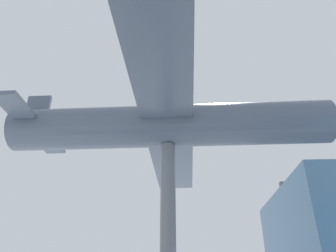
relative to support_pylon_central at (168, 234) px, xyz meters
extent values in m
cylinder|color=slate|center=(0.00, 0.00, 0.00)|extent=(0.61, 0.61, 7.35)
cylinder|color=#4C5666|center=(0.00, 0.00, 4.61)|extent=(2.13, 14.00, 1.88)
cube|color=#4C5666|center=(0.00, 0.00, 4.61)|extent=(17.68, 2.54, 0.18)
cube|color=#4C5666|center=(-0.11, -6.14, 4.76)|extent=(5.66, 1.10, 0.18)
cube|color=#4C5666|center=(-0.11, -6.14, 5.61)|extent=(0.20, 1.10, 1.61)
camera|label=1|loc=(12.81, 0.55, -2.23)|focal=35.00mm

